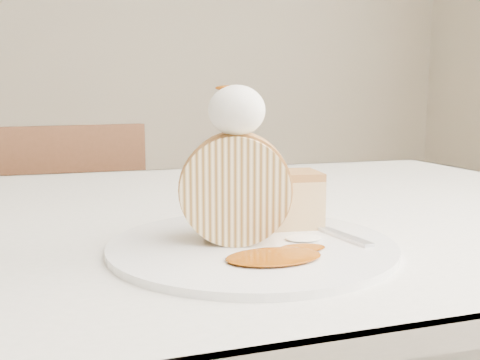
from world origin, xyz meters
name	(u,v)px	position (x,y,z in m)	size (l,w,h in m)	color
table	(191,268)	(0.00, 0.20, 0.66)	(1.40, 0.90, 0.75)	beige
chair_far	(61,262)	(-0.20, 0.89, 0.48)	(0.48, 0.48, 0.85)	brown
plate	(252,245)	(0.02, -0.03, 0.75)	(0.31, 0.31, 0.01)	white
roulade_slice	(236,188)	(0.00, -0.01, 0.81)	(0.11, 0.11, 0.06)	#FFE9B1
cake_chunk	(290,202)	(0.08, 0.03, 0.79)	(0.07, 0.06, 0.06)	#A6753F
whipped_cream	(237,110)	(0.00, -0.02, 0.90)	(0.06, 0.06, 0.05)	white
caramel_drizzle	(229,82)	(0.00, -0.01, 0.93)	(0.03, 0.02, 0.01)	#8B3C05
caramel_pool	(274,256)	(0.02, -0.09, 0.76)	(0.09, 0.06, 0.00)	#8B3C05
fork	(332,232)	(0.11, -0.02, 0.76)	(0.02, 0.18, 0.00)	silver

